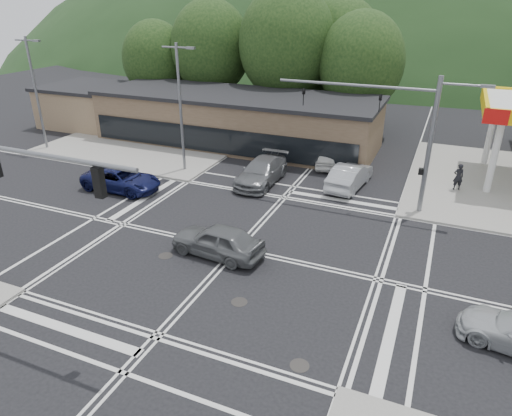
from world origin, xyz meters
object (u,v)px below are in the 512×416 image
at_px(car_grey_center, 218,240).
at_px(pedestrian, 458,177).
at_px(car_queue_b, 327,158).
at_px(car_queue_a, 350,176).
at_px(car_blue_west, 121,179).
at_px(car_northbound, 262,171).

xyz_separation_m(car_grey_center, pedestrian, (10.78, 13.44, 0.23)).
bearing_deg(pedestrian, car_queue_b, -29.93).
relative_size(car_grey_center, car_queue_a, 0.95).
relative_size(car_blue_west, car_grey_center, 1.12).
distance_m(car_queue_a, car_northbound, 5.97).
relative_size(car_queue_a, car_northbound, 0.89).
distance_m(car_blue_west, car_grey_center, 11.01).
xyz_separation_m(car_queue_b, car_northbound, (-3.32, -5.00, 0.16)).
relative_size(car_blue_west, pedestrian, 2.99).
distance_m(car_queue_a, car_queue_b, 4.26).
distance_m(car_grey_center, car_queue_a, 12.09).
relative_size(car_grey_center, car_northbound, 0.84).
distance_m(car_blue_west, car_northbound, 9.43).
height_order(car_queue_a, car_northbound, car_queue_a).
distance_m(car_blue_west, pedestrian, 22.23).
xyz_separation_m(car_blue_west, pedestrian, (20.57, 8.41, 0.30)).
distance_m(car_grey_center, car_northbound, 10.01).
height_order(car_grey_center, car_northbound, car_northbound).
bearing_deg(car_grey_center, pedestrian, 146.49).
height_order(car_blue_west, car_grey_center, car_grey_center).
bearing_deg(car_blue_west, car_queue_b, -50.11).
bearing_deg(car_blue_west, pedestrian, -68.61).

